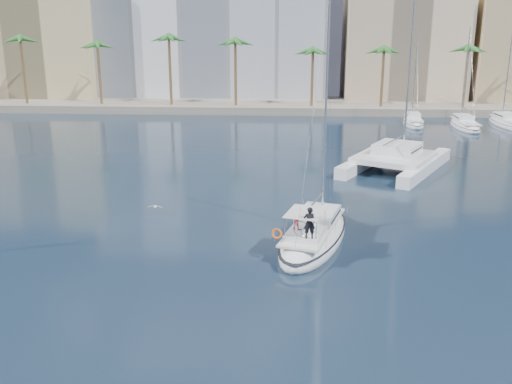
{
  "coord_description": "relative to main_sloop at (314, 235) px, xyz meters",
  "views": [
    {
      "loc": [
        3.19,
        -33.22,
        13.28
      ],
      "look_at": [
        0.94,
        1.5,
        3.12
      ],
      "focal_mm": 40.0,
      "sensor_mm": 36.0,
      "label": 1
    }
  ],
  "objects": [
    {
      "name": "quay",
      "position": [
        -4.67,
        60.17,
        0.09
      ],
      "size": [
        120.0,
        14.0,
        1.2
      ],
      "primitive_type": "cube",
      "color": "gray",
      "rests_on": "ground"
    },
    {
      "name": "ground",
      "position": [
        -4.67,
        -0.83,
        -0.51
      ],
      "size": [
        160.0,
        160.0,
        0.0
      ],
      "primitive_type": "plane",
      "color": "black",
      "rests_on": "ground"
    },
    {
      "name": "palm_centre",
      "position": [
        -4.67,
        56.17,
        9.77
      ],
      "size": [
        3.6,
        3.6,
        12.3
      ],
      "color": "brown",
      "rests_on": "ground"
    },
    {
      "name": "main_sloop",
      "position": [
        0.0,
        0.0,
        0.0
      ],
      "size": [
        6.24,
        11.45,
        16.21
      ],
      "rotation": [
        0.0,
        0.0,
        -0.27
      ],
      "color": "white",
      "rests_on": "ground"
    },
    {
      "name": "building_modern",
      "position": [
        -16.67,
        72.17,
        13.49
      ],
      "size": [
        42.0,
        16.0,
        28.0
      ],
      "primitive_type": "cube",
      "color": "white",
      "rests_on": "ground"
    },
    {
      "name": "palm_right",
      "position": [
        29.33,
        56.17,
        9.77
      ],
      "size": [
        3.6,
        3.6,
        12.3
      ],
      "color": "brown",
      "rests_on": "ground"
    },
    {
      "name": "building_tan_left",
      "position": [
        -46.67,
        68.17,
        10.49
      ],
      "size": [
        22.0,
        14.0,
        22.0
      ],
      "primitive_type": "cube",
      "color": "tan",
      "rests_on": "ground"
    },
    {
      "name": "seagull",
      "position": [
        -11.42,
        5.15,
        0.04
      ],
      "size": [
        1.04,
        0.45,
        0.19
      ],
      "color": "silver",
      "rests_on": "ground"
    },
    {
      "name": "catamaran",
      "position": [
        8.48,
        20.06,
        0.67
      ],
      "size": [
        12.54,
        15.42,
        19.89
      ],
      "rotation": [
        0.0,
        0.0,
        -0.49
      ],
      "color": "white",
      "rests_on": "ground"
    },
    {
      "name": "palm_left",
      "position": [
        -38.67,
        56.17,
        9.77
      ],
      "size": [
        3.6,
        3.6,
        12.3
      ],
      "color": "brown",
      "rests_on": "ground"
    },
    {
      "name": "moored_yacht_c",
      "position": [
        28.33,
        46.17,
        -0.51
      ],
      "size": [
        3.98,
        12.33,
        15.54
      ],
      "primitive_type": null,
      "rotation": [
        0.0,
        0.0,
        0.03
      ],
      "color": "white",
      "rests_on": "ground"
    },
    {
      "name": "moored_yacht_b",
      "position": [
        21.83,
        44.17,
        -0.51
      ],
      "size": [
        3.32,
        10.83,
        13.72
      ],
      "primitive_type": null,
      "rotation": [
        0.0,
        0.0,
        -0.02
      ],
      "color": "white",
      "rests_on": "ground"
    },
    {
      "name": "building_beige",
      "position": [
        17.33,
        69.17,
        9.49
      ],
      "size": [
        20.0,
        14.0,
        20.0
      ],
      "primitive_type": "cube",
      "color": "#CDB393",
      "rests_on": "ground"
    },
    {
      "name": "moored_yacht_a",
      "position": [
        15.33,
        46.17,
        -0.51
      ],
      "size": [
        3.37,
        9.52,
        11.9
      ],
      "primitive_type": null,
      "rotation": [
        0.0,
        0.0,
        -0.07
      ],
      "color": "white",
      "rests_on": "ground"
    }
  ]
}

